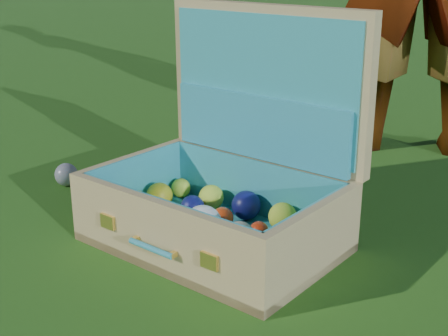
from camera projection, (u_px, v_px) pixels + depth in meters
ground at (260, 224)px, 1.86m from camera, size 60.00×60.00×0.00m
stray_ball at (66, 175)px, 2.14m from camera, size 0.08×0.08×0.08m
suitcase at (231, 178)px, 1.72m from camera, size 0.78×0.67×0.63m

